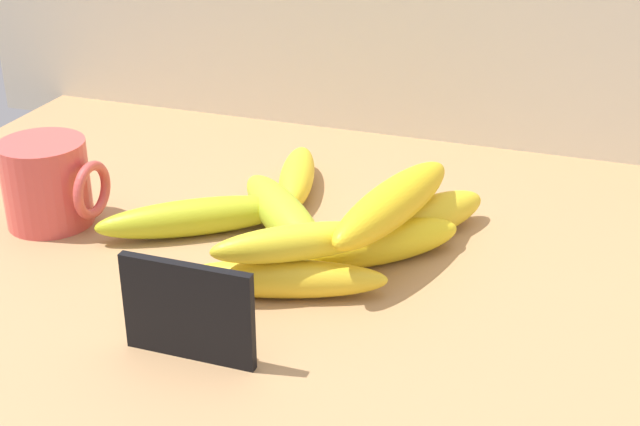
{
  "coord_description": "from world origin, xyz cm",
  "views": [
    {
      "loc": [
        21.18,
        -66.44,
        43.89
      ],
      "look_at": [
        -3.18,
        3.47,
        8.0
      ],
      "focal_mm": 49.8,
      "sensor_mm": 36.0,
      "label": 1
    }
  ],
  "objects_px": {
    "coffee_mug": "(48,183)",
    "banana_5": "(297,177)",
    "banana_2": "(281,279)",
    "banana_6": "(393,203)",
    "banana_1": "(283,215)",
    "banana_3": "(422,220)",
    "banana_4": "(197,217)",
    "banana_0": "(384,243)",
    "chalkboard_sign": "(188,315)",
    "banana_7": "(298,242)"
  },
  "relations": [
    {
      "from": "banana_2",
      "to": "banana_6",
      "type": "xyz_separation_m",
      "value": [
        0.07,
        0.09,
        0.04
      ]
    },
    {
      "from": "banana_3",
      "to": "banana_6",
      "type": "distance_m",
      "value": 0.07
    },
    {
      "from": "coffee_mug",
      "to": "banana_4",
      "type": "xyz_separation_m",
      "value": [
        0.15,
        0.03,
        -0.03
      ]
    },
    {
      "from": "banana_4",
      "to": "banana_6",
      "type": "distance_m",
      "value": 0.2
    },
    {
      "from": "chalkboard_sign",
      "to": "banana_1",
      "type": "xyz_separation_m",
      "value": [
        -0.01,
        0.22,
        -0.02
      ]
    },
    {
      "from": "coffee_mug",
      "to": "banana_3",
      "type": "bearing_deg",
      "value": 13.64
    },
    {
      "from": "coffee_mug",
      "to": "banana_4",
      "type": "height_order",
      "value": "coffee_mug"
    },
    {
      "from": "banana_0",
      "to": "banana_4",
      "type": "distance_m",
      "value": 0.19
    },
    {
      "from": "banana_7",
      "to": "banana_1",
      "type": "bearing_deg",
      "value": 117.82
    },
    {
      "from": "banana_0",
      "to": "banana_3",
      "type": "height_order",
      "value": "banana_3"
    },
    {
      "from": "chalkboard_sign",
      "to": "banana_5",
      "type": "distance_m",
      "value": 0.32
    },
    {
      "from": "banana_2",
      "to": "banana_6",
      "type": "relative_size",
      "value": 0.93
    },
    {
      "from": "banana_1",
      "to": "banana_5",
      "type": "distance_m",
      "value": 0.1
    },
    {
      "from": "coffee_mug",
      "to": "banana_0",
      "type": "distance_m",
      "value": 0.35
    },
    {
      "from": "chalkboard_sign",
      "to": "banana_5",
      "type": "height_order",
      "value": "chalkboard_sign"
    },
    {
      "from": "banana_2",
      "to": "banana_5",
      "type": "relative_size",
      "value": 1.23
    },
    {
      "from": "banana_6",
      "to": "banana_5",
      "type": "bearing_deg",
      "value": 139.59
    },
    {
      "from": "banana_2",
      "to": "banana_6",
      "type": "distance_m",
      "value": 0.13
    },
    {
      "from": "coffee_mug",
      "to": "banana_5",
      "type": "relative_size",
      "value": 0.67
    },
    {
      "from": "banana_3",
      "to": "banana_5",
      "type": "distance_m",
      "value": 0.17
    },
    {
      "from": "coffee_mug",
      "to": "banana_3",
      "type": "xyz_separation_m",
      "value": [
        0.37,
        0.09,
        -0.02
      ]
    },
    {
      "from": "chalkboard_sign",
      "to": "banana_2",
      "type": "xyz_separation_m",
      "value": [
        0.03,
        0.11,
        -0.02
      ]
    },
    {
      "from": "coffee_mug",
      "to": "banana_1",
      "type": "height_order",
      "value": "coffee_mug"
    },
    {
      "from": "coffee_mug",
      "to": "banana_5",
      "type": "xyz_separation_m",
      "value": [
        0.21,
        0.15,
        -0.03
      ]
    },
    {
      "from": "banana_0",
      "to": "banana_4",
      "type": "relative_size",
      "value": 0.78
    },
    {
      "from": "banana_4",
      "to": "banana_6",
      "type": "height_order",
      "value": "banana_6"
    },
    {
      "from": "banana_4",
      "to": "banana_5",
      "type": "height_order",
      "value": "same"
    },
    {
      "from": "banana_0",
      "to": "banana_1",
      "type": "distance_m",
      "value": 0.11
    },
    {
      "from": "banana_4",
      "to": "banana_6",
      "type": "xyz_separation_m",
      "value": [
        0.2,
        0.01,
        0.04
      ]
    },
    {
      "from": "banana_0",
      "to": "banana_1",
      "type": "height_order",
      "value": "banana_1"
    },
    {
      "from": "banana_2",
      "to": "banana_4",
      "type": "relative_size",
      "value": 0.93
    },
    {
      "from": "chalkboard_sign",
      "to": "coffee_mug",
      "type": "bearing_deg",
      "value": 145.27
    },
    {
      "from": "banana_1",
      "to": "banana_2",
      "type": "distance_m",
      "value": 0.12
    },
    {
      "from": "banana_0",
      "to": "banana_2",
      "type": "height_order",
      "value": "banana_0"
    },
    {
      "from": "coffee_mug",
      "to": "banana_5",
      "type": "bearing_deg",
      "value": 35.83
    },
    {
      "from": "chalkboard_sign",
      "to": "banana_3",
      "type": "distance_m",
      "value": 0.29
    },
    {
      "from": "coffee_mug",
      "to": "banana_2",
      "type": "height_order",
      "value": "coffee_mug"
    },
    {
      "from": "chalkboard_sign",
      "to": "banana_5",
      "type": "relative_size",
      "value": 0.72
    },
    {
      "from": "chalkboard_sign",
      "to": "banana_7",
      "type": "xyz_separation_m",
      "value": [
        0.05,
        0.12,
        0.01
      ]
    },
    {
      "from": "banana_3",
      "to": "banana_7",
      "type": "height_order",
      "value": "banana_7"
    },
    {
      "from": "banana_5",
      "to": "banana_6",
      "type": "bearing_deg",
      "value": -40.41
    },
    {
      "from": "banana_4",
      "to": "banana_5",
      "type": "xyz_separation_m",
      "value": [
        0.06,
        0.13,
        -0.0
      ]
    },
    {
      "from": "banana_0",
      "to": "banana_7",
      "type": "bearing_deg",
      "value": -124.68
    },
    {
      "from": "banana_6",
      "to": "banana_0",
      "type": "bearing_deg",
      "value": -162.65
    },
    {
      "from": "banana_1",
      "to": "banana_2",
      "type": "height_order",
      "value": "banana_1"
    },
    {
      "from": "coffee_mug",
      "to": "banana_4",
      "type": "relative_size",
      "value": 0.51
    },
    {
      "from": "banana_4",
      "to": "banana_2",
      "type": "bearing_deg",
      "value": -34.43
    },
    {
      "from": "banana_6",
      "to": "banana_2",
      "type": "bearing_deg",
      "value": -128.91
    },
    {
      "from": "chalkboard_sign",
      "to": "banana_3",
      "type": "xyz_separation_m",
      "value": [
        0.12,
        0.26,
        -0.02
      ]
    },
    {
      "from": "banana_5",
      "to": "banana_7",
      "type": "xyz_separation_m",
      "value": [
        0.08,
        -0.2,
        0.03
      ]
    }
  ]
}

